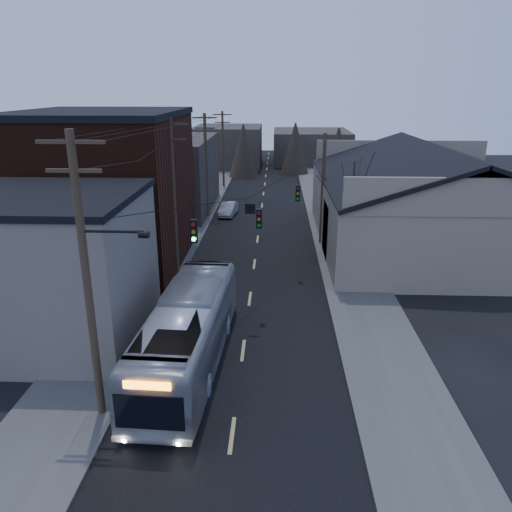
{
  "coord_description": "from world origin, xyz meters",
  "views": [
    {
      "loc": [
        1.45,
        -12.65,
        11.75
      ],
      "look_at": [
        0.4,
        12.98,
        3.0
      ],
      "focal_mm": 35.0,
      "sensor_mm": 36.0,
      "label": 1
    }
  ],
  "objects": [
    {
      "name": "ground",
      "position": [
        0.0,
        0.0,
        0.0
      ],
      "size": [
        160.0,
        160.0,
        0.0
      ],
      "primitive_type": "plane",
      "color": "black",
      "rests_on": "ground"
    },
    {
      "name": "road_surface",
      "position": [
        0.0,
        30.0,
        0.01
      ],
      "size": [
        9.0,
        110.0,
        0.02
      ],
      "primitive_type": "cube",
      "color": "black",
      "rests_on": "ground"
    },
    {
      "name": "sidewalk_left",
      "position": [
        -6.5,
        30.0,
        0.06
      ],
      "size": [
        4.0,
        110.0,
        0.12
      ],
      "primitive_type": "cube",
      "color": "#474744",
      "rests_on": "ground"
    },
    {
      "name": "sidewalk_right",
      "position": [
        6.5,
        30.0,
        0.06
      ],
      "size": [
        4.0,
        110.0,
        0.12
      ],
      "primitive_type": "cube",
      "color": "#474744",
      "rests_on": "ground"
    },
    {
      "name": "building_clapboard",
      "position": [
        -9.0,
        9.0,
        3.5
      ],
      "size": [
        8.0,
        8.0,
        7.0
      ],
      "primitive_type": "cube",
      "color": "#6F665D",
      "rests_on": "ground"
    },
    {
      "name": "building_brick",
      "position": [
        -10.0,
        20.0,
        5.0
      ],
      "size": [
        10.0,
        12.0,
        10.0
      ],
      "primitive_type": "cube",
      "color": "black",
      "rests_on": "ground"
    },
    {
      "name": "building_left_far",
      "position": [
        -9.5,
        36.0,
        3.5
      ],
      "size": [
        9.0,
        14.0,
        7.0
      ],
      "primitive_type": "cube",
      "color": "#312C27",
      "rests_on": "ground"
    },
    {
      "name": "warehouse",
      "position": [
        13.0,
        25.0,
        2.7
      ],
      "size": [
        16.16,
        20.6,
        7.73
      ],
      "color": "gray",
      "rests_on": "ground"
    },
    {
      "name": "building_far_left",
      "position": [
        -6.0,
        65.0,
        3.0
      ],
      "size": [
        10.0,
        12.0,
        6.0
      ],
      "primitive_type": "cube",
      "color": "#312C27",
      "rests_on": "ground"
    },
    {
      "name": "building_far_right",
      "position": [
        7.0,
        70.0,
        2.5
      ],
      "size": [
        12.0,
        14.0,
        5.0
      ],
      "primitive_type": "cube",
      "color": "#312C27",
      "rests_on": "ground"
    },
    {
      "name": "bare_tree",
      "position": [
        6.5,
        20.0,
        3.6
      ],
      "size": [
        0.4,
        0.4,
        7.2
      ],
      "primitive_type": "cone",
      "color": "black",
      "rests_on": "ground"
    },
    {
      "name": "utility_lines",
      "position": [
        -3.11,
        24.14,
        4.95
      ],
      "size": [
        11.24,
        45.28,
        10.5
      ],
      "color": "#382B1E",
      "rests_on": "ground"
    },
    {
      "name": "bus",
      "position": [
        -2.31,
        6.63,
        1.61
      ],
      "size": [
        3.28,
        11.7,
        3.23
      ],
      "primitive_type": "imported",
      "rotation": [
        0.0,
        0.0,
        3.09
      ],
      "color": "#9DA0A9",
      "rests_on": "ground"
    },
    {
      "name": "parked_car",
      "position": [
        -3.1,
        33.78,
        0.63
      ],
      "size": [
        1.73,
        3.97,
        1.27
      ],
      "primitive_type": "imported",
      "rotation": [
        0.0,
        0.0,
        -0.1
      ],
      "color": "#979A9E",
      "rests_on": "ground"
    }
  ]
}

